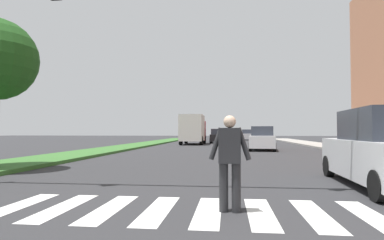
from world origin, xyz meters
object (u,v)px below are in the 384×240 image
at_px(sedan_distant, 218,136).
at_px(truck_box_delivery, 193,129).
at_px(pedestrian_performer, 230,158).
at_px(sedan_midblock, 262,139).
at_px(sedan_far_horizon, 247,135).
at_px(traffic_light_gantry, 57,10).

height_order(sedan_distant, truck_box_delivery, truck_box_delivery).
relative_size(pedestrian_performer, truck_box_delivery, 0.27).
xyz_separation_m(pedestrian_performer, sedan_distant, (-1.25, 32.68, -0.15)).
relative_size(pedestrian_performer, sedan_midblock, 0.36).
bearing_deg(pedestrian_performer, sedan_midblock, 82.38).
bearing_deg(sedan_distant, sedan_far_horizon, 71.87).
distance_m(sedan_midblock, sedan_distant, 14.52).
distance_m(sedan_midblock, truck_box_delivery, 11.56).
distance_m(sedan_distant, sedan_far_horizon, 13.59).
height_order(sedan_midblock, truck_box_delivery, truck_box_delivery).
relative_size(sedan_distant, sedan_far_horizon, 0.97).
bearing_deg(pedestrian_performer, sedan_far_horizon, 86.26).
relative_size(traffic_light_gantry, truck_box_delivery, 1.69).
height_order(pedestrian_performer, sedan_distant, pedestrian_performer).
bearing_deg(pedestrian_performer, truck_box_delivery, 97.61).
height_order(traffic_light_gantry, sedan_midblock, traffic_light_gantry).
bearing_deg(sedan_far_horizon, sedan_distant, -108.13).
bearing_deg(traffic_light_gantry, truck_box_delivery, 89.03).
height_order(pedestrian_performer, truck_box_delivery, truck_box_delivery).
relative_size(traffic_light_gantry, pedestrian_performer, 6.22).
distance_m(sedan_far_horizon, truck_box_delivery, 18.57).
xyz_separation_m(sedan_distant, truck_box_delivery, (-2.53, -4.35, 0.85)).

